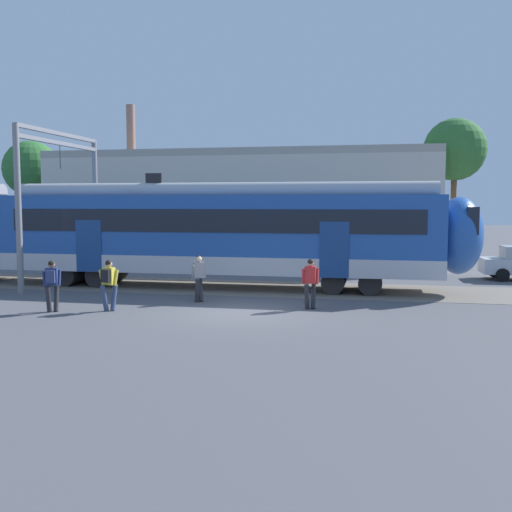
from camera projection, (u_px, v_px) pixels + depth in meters
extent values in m
plane|color=#515156|center=(240.00, 312.00, 19.16)|extent=(160.00, 160.00, 0.00)
cube|color=silver|center=(217.00, 262.00, 24.79)|extent=(18.00, 3.06, 0.70)
cube|color=#2351A3|center=(216.00, 225.00, 24.65)|extent=(18.00, 3.00, 2.40)
cube|color=black|center=(206.00, 221.00, 23.15)|extent=(16.56, 0.03, 0.90)
cube|color=navy|center=(334.00, 250.00, 22.26)|extent=(1.10, 0.04, 2.10)
cube|color=navy|center=(89.00, 246.00, 24.23)|extent=(1.10, 0.04, 2.10)
cylinder|color=#A4A4A9|center=(216.00, 191.00, 24.53)|extent=(17.64, 0.70, 0.70)
cube|color=black|center=(154.00, 178.00, 25.02)|extent=(0.70, 0.12, 0.40)
cylinder|color=black|center=(370.00, 280.00, 23.59)|extent=(0.90, 2.40, 0.90)
cylinder|color=black|center=(335.00, 279.00, 23.87)|extent=(0.90, 2.40, 0.90)
cylinder|color=black|center=(108.00, 274.00, 25.81)|extent=(0.90, 2.40, 0.90)
cylinder|color=black|center=(78.00, 273.00, 26.09)|extent=(0.90, 2.40, 0.90)
ellipsoid|color=#2351A3|center=(459.00, 236.00, 22.78)|extent=(1.80, 2.85, 2.95)
cube|color=black|center=(469.00, 220.00, 22.66)|extent=(0.40, 2.40, 1.00)
cylinder|color=#28282D|center=(56.00, 298.00, 19.35)|extent=(0.25, 0.38, 0.87)
cylinder|color=#28282D|center=(48.00, 299.00, 19.05)|extent=(0.25, 0.38, 0.87)
cube|color=navy|center=(52.00, 277.00, 19.14)|extent=(0.42, 0.34, 0.56)
cylinder|color=navy|center=(44.00, 279.00, 19.04)|extent=(0.16, 0.26, 0.52)
cylinder|color=navy|center=(59.00, 278.00, 19.24)|extent=(0.16, 0.26, 0.52)
sphere|color=#9E7051|center=(51.00, 265.00, 19.12)|extent=(0.22, 0.22, 0.22)
sphere|color=black|center=(51.00, 264.00, 19.10)|extent=(0.20, 0.20, 0.20)
cube|color=navy|center=(50.00, 277.00, 18.95)|extent=(0.31, 0.24, 0.40)
cylinder|color=navy|center=(114.00, 297.00, 19.47)|extent=(0.19, 0.37, 0.87)
cylinder|color=navy|center=(104.00, 298.00, 19.26)|extent=(0.19, 0.37, 0.87)
cube|color=gold|center=(109.00, 276.00, 19.30)|extent=(0.39, 0.28, 0.56)
cylinder|color=gold|center=(102.00, 278.00, 19.30)|extent=(0.12, 0.26, 0.52)
cylinder|color=gold|center=(116.00, 278.00, 19.31)|extent=(0.12, 0.26, 0.52)
sphere|color=tan|center=(109.00, 264.00, 19.28)|extent=(0.22, 0.22, 0.22)
sphere|color=black|center=(108.00, 263.00, 19.26)|extent=(0.20, 0.20, 0.20)
cube|color=black|center=(106.00, 276.00, 19.13)|extent=(0.30, 0.19, 0.40)
cylinder|color=#28282D|center=(197.00, 291.00, 20.94)|extent=(0.30, 0.38, 0.87)
cylinder|color=#28282D|center=(201.00, 289.00, 21.26)|extent=(0.30, 0.38, 0.87)
cube|color=gray|center=(199.00, 270.00, 21.04)|extent=(0.43, 0.38, 0.56)
cylinder|color=gray|center=(204.00, 271.00, 21.18)|extent=(0.20, 0.26, 0.52)
cylinder|color=gray|center=(193.00, 272.00, 20.90)|extent=(0.20, 0.26, 0.52)
sphere|color=beige|center=(199.00, 259.00, 20.98)|extent=(0.22, 0.22, 0.22)
sphere|color=black|center=(199.00, 258.00, 21.00)|extent=(0.20, 0.20, 0.20)
cylinder|color=#28282D|center=(313.00, 296.00, 19.82)|extent=(0.15, 0.36, 0.87)
cylinder|color=#28282D|center=(307.00, 297.00, 19.58)|extent=(0.15, 0.36, 0.87)
cube|color=red|center=(310.00, 275.00, 19.64)|extent=(0.36, 0.24, 0.56)
cylinder|color=red|center=(303.00, 276.00, 19.61)|extent=(0.09, 0.25, 0.52)
cylinder|color=red|center=(317.00, 276.00, 19.67)|extent=(0.09, 0.25, 0.52)
sphere|color=tan|center=(311.00, 263.00, 19.62)|extent=(0.22, 0.22, 0.22)
sphere|color=black|center=(310.00, 262.00, 19.60)|extent=(0.20, 0.20, 0.20)
cylinder|color=black|center=(495.00, 271.00, 28.07)|extent=(0.61, 0.22, 0.60)
cylinder|color=black|center=(502.00, 275.00, 26.54)|extent=(0.61, 0.22, 0.60)
cylinder|color=gray|center=(18.00, 209.00, 22.86)|extent=(0.24, 0.24, 6.50)
cylinder|color=gray|center=(96.00, 208.00, 29.10)|extent=(0.24, 0.24, 6.50)
cube|color=gray|center=(59.00, 134.00, 25.69)|extent=(0.20, 6.40, 0.16)
cube|color=gray|center=(60.00, 143.00, 25.73)|extent=(0.20, 6.40, 0.16)
cylinder|color=black|center=(60.00, 157.00, 25.78)|extent=(0.03, 0.03, 1.00)
cube|color=beige|center=(240.00, 211.00, 34.14)|extent=(21.88, 5.00, 6.00)
cube|color=#9F9686|center=(240.00, 155.00, 33.86)|extent=(21.88, 5.00, 0.40)
cylinder|color=#8C6656|center=(131.00, 132.00, 35.04)|extent=(0.50, 0.50, 3.20)
cylinder|color=brown|center=(453.00, 219.00, 33.33)|extent=(0.32, 0.32, 5.23)
sphere|color=#2D662D|center=(455.00, 149.00, 32.99)|extent=(3.42, 3.42, 3.42)
cylinder|color=brown|center=(33.00, 223.00, 37.70)|extent=(0.32, 0.32, 4.40)
sphere|color=#2D662D|center=(31.00, 169.00, 37.40)|extent=(3.48, 3.48, 3.48)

